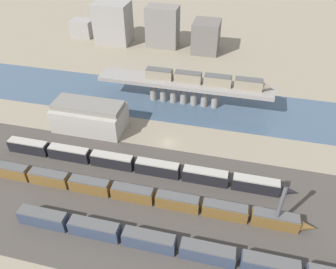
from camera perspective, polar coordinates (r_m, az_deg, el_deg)
The scene contains 14 objects.
ground_plane at distance 99.04m, azimuth 0.06°, elevation -1.42°, with size 400.00×400.00×0.00m, color gray.
railbed_yard at distance 82.48m, azimuth -3.92°, elevation -11.72°, with size 280.00×42.00×0.01m, color #423D38.
river_water at distance 117.43m, azimuth 2.70°, elevation 5.52°, with size 320.00×25.73×0.01m, color #3D5166.
bridge at distance 114.04m, azimuth 2.80°, elevation 8.33°, with size 59.91×8.45×8.64m.
train_on_bridge at distance 111.28m, azimuth 6.68°, elevation 9.54°, with size 42.38×3.07×3.60m.
train_yard_near at distance 72.31m, azimuth 8.07°, elevation -19.92°, with size 90.96×2.98×3.85m.
train_yard_mid at distance 83.46m, azimuth -9.09°, elevation -9.56°, with size 93.48×2.86×3.78m.
train_yard_far at distance 89.13m, azimuth -5.01°, elevation -5.33°, with size 80.43×2.82×3.85m.
warehouse_building at distance 105.75m, azimuth -13.48°, elevation 3.16°, with size 21.93×11.55×9.06m.
signal_tower at distance 76.15m, azimuth 18.99°, elevation -11.66°, with size 1.00×0.88×14.59m.
city_block_far_left at distance 178.52m, azimuth -14.68°, elevation 17.48°, with size 10.50×8.37×8.17m, color gray.
city_block_left at distance 166.45m, azimuth -9.56°, elevation 18.63°, with size 16.18×12.37×18.72m, color gray.
city_block_center at distance 159.96m, azimuth -0.95°, elevation 18.27°, with size 14.58×9.31×18.38m, color slate.
city_block_right at distance 155.79m, azimuth 6.64°, elevation 16.58°, with size 11.74×13.04×13.78m, color #605B56.
Camera 1 is at (17.88, -74.64, 62.60)m, focal length 35.00 mm.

